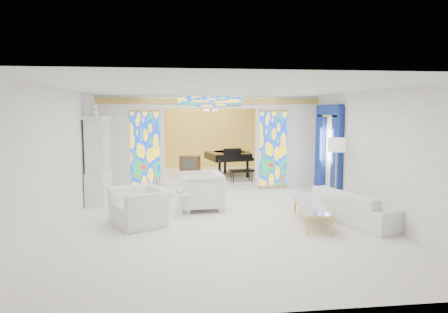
{
  "coord_description": "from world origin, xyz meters",
  "views": [
    {
      "loc": [
        -1.11,
        -10.63,
        2.52
      ],
      "look_at": [
        0.22,
        0.2,
        1.27
      ],
      "focal_mm": 32.0,
      "sensor_mm": 36.0,
      "label": 1
    }
  ],
  "objects": [
    {
      "name": "stained_glass_left",
      "position": [
        -2.03,
        1.89,
        1.3
      ],
      "size": [
        0.9,
        0.04,
        2.4
      ],
      "primitive_type": "cube",
      "color": "gold",
      "rests_on": "partition_wall"
    },
    {
      "name": "armchair_left",
      "position": [
        -1.9,
        -1.78,
        0.4
      ],
      "size": [
        1.54,
        1.6,
        0.8
      ],
      "primitive_type": "imported",
      "rotation": [
        0.0,
        0.0,
        -1.08
      ],
      "color": "white",
      "rests_on": "floor"
    },
    {
      "name": "gold_curtain_back",
      "position": [
        0.0,
        5.88,
        1.5
      ],
      "size": [
        6.7,
        0.1,
        2.9
      ],
      "primitive_type": "cube",
      "color": "gold",
      "rests_on": "wall_back"
    },
    {
      "name": "floor",
      "position": [
        0.0,
        0.0,
        0.0
      ],
      "size": [
        12.0,
        12.0,
        0.0
      ],
      "primitive_type": "plane",
      "color": "white",
      "rests_on": "ground"
    },
    {
      "name": "stained_glass_transom",
      "position": [
        0.0,
        1.89,
        2.82
      ],
      "size": [
        2.0,
        0.04,
        0.34
      ],
      "primitive_type": "cube",
      "color": "gold",
      "rests_on": "partition_wall"
    },
    {
      "name": "ceiling",
      "position": [
        0.0,
        0.0,
        3.0
      ],
      "size": [
        7.0,
        12.0,
        0.02
      ],
      "primitive_type": "cube",
      "color": "white",
      "rests_on": "wall_back"
    },
    {
      "name": "blue_drapes",
      "position": [
        3.4,
        0.7,
        1.58
      ],
      "size": [
        0.14,
        1.85,
        2.65
      ],
      "color": "navy",
      "rests_on": "wall_right"
    },
    {
      "name": "side_table",
      "position": [
        -1.02,
        -1.26,
        0.37
      ],
      "size": [
        0.46,
        0.46,
        0.57
      ],
      "rotation": [
        0.0,
        0.0,
        0.01
      ],
      "color": "silver",
      "rests_on": "floor"
    },
    {
      "name": "tv_console",
      "position": [
        -0.6,
        3.27,
        0.68
      ],
      "size": [
        0.75,
        0.6,
        0.78
      ],
      "rotation": [
        0.0,
        0.0,
        -0.24
      ],
      "color": "#55361F",
      "rests_on": "alcove_platform"
    },
    {
      "name": "coffee_table",
      "position": [
        1.92,
        -2.19,
        0.39
      ],
      "size": [
        0.88,
        1.98,
        0.43
      ],
      "rotation": [
        0.0,
        0.0,
        -0.16
      ],
      "color": "silver",
      "rests_on": "floor"
    },
    {
      "name": "stained_glass_right",
      "position": [
        2.03,
        1.89,
        1.3
      ],
      "size": [
        0.9,
        0.04,
        2.4
      ],
      "primitive_type": "cube",
      "color": "gold",
      "rests_on": "partition_wall"
    },
    {
      "name": "china_cabinet",
      "position": [
        -3.22,
        0.6,
        1.17
      ],
      "size": [
        0.56,
        1.46,
        2.72
      ],
      "color": "silver",
      "rests_on": "floor"
    },
    {
      "name": "partition_wall",
      "position": [
        0.0,
        2.0,
        1.65
      ],
      "size": [
        7.0,
        0.22,
        3.0
      ],
      "color": "white",
      "rests_on": "floor"
    },
    {
      "name": "wall_left",
      "position": [
        -3.5,
        0.0,
        1.5
      ],
      "size": [
        0.02,
        12.0,
        3.0
      ],
      "primitive_type": "cube",
      "color": "white",
      "rests_on": "floor"
    },
    {
      "name": "grand_piano",
      "position": [
        0.88,
        3.74,
        0.88
      ],
      "size": [
        1.82,
        2.8,
        1.04
      ],
      "rotation": [
        0.0,
        0.0,
        0.2
      ],
      "color": "black",
      "rests_on": "alcove_platform"
    },
    {
      "name": "chandelier",
      "position": [
        0.2,
        4.0,
        2.55
      ],
      "size": [
        0.48,
        0.48,
        0.3
      ],
      "primitive_type": "cylinder",
      "color": "gold",
      "rests_on": "ceiling"
    },
    {
      "name": "wall_front",
      "position": [
        0.0,
        -6.0,
        1.5
      ],
      "size": [
        7.0,
        0.02,
        3.0
      ],
      "primitive_type": "cube",
      "color": "white",
      "rests_on": "floor"
    },
    {
      "name": "wall_right",
      "position": [
        3.5,
        0.0,
        1.5
      ],
      "size": [
        0.02,
        12.0,
        3.0
      ],
      "primitive_type": "cube",
      "color": "white",
      "rests_on": "floor"
    },
    {
      "name": "vase",
      "position": [
        -1.02,
        -1.26,
        0.66
      ],
      "size": [
        0.22,
        0.22,
        0.18
      ],
      "primitive_type": "imported",
      "rotation": [
        0.0,
        0.0,
        0.31
      ],
      "color": "silver",
      "rests_on": "side_table"
    },
    {
      "name": "sofa",
      "position": [
        2.95,
        -2.12,
        0.36
      ],
      "size": [
        1.71,
        2.62,
        0.71
      ],
      "primitive_type": "imported",
      "rotation": [
        0.0,
        0.0,
        1.91
      ],
      "color": "white",
      "rests_on": "floor"
    },
    {
      "name": "wall_back",
      "position": [
        0.0,
        6.0,
        1.5
      ],
      "size": [
        7.0,
        0.02,
        3.0
      ],
      "primitive_type": "cube",
      "color": "white",
      "rests_on": "floor"
    },
    {
      "name": "armchair_right",
      "position": [
        -0.47,
        -0.61,
        0.49
      ],
      "size": [
        1.14,
        1.11,
        0.97
      ],
      "primitive_type": "imported",
      "rotation": [
        0.0,
        0.0,
        -1.5
      ],
      "color": "silver",
      "rests_on": "floor"
    },
    {
      "name": "alcove_platform",
      "position": [
        0.0,
        4.1,
        0.09
      ],
      "size": [
        6.8,
        3.8,
        0.18
      ],
      "primitive_type": "cube",
      "color": "white",
      "rests_on": "floor"
    },
    {
      "name": "floor_lamp",
      "position": [
        3.07,
        -0.72,
        1.55
      ],
      "size": [
        0.51,
        0.51,
        1.82
      ],
      "rotation": [
        0.0,
        0.0,
        -0.17
      ],
      "color": "gold",
      "rests_on": "floor"
    }
  ]
}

